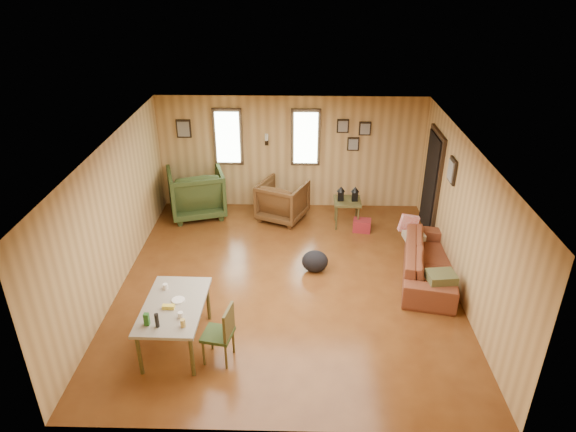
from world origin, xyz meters
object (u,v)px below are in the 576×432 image
side_table (348,199)px  dining_table (174,309)px  recliner_green (196,190)px  sofa (430,256)px  recliner_brown (283,199)px  end_table (213,191)px

side_table → dining_table: bearing=-125.9°
recliner_green → sofa: bearing=135.3°
recliner_brown → end_table: bearing=5.3°
recliner_brown → recliner_green: (-1.79, 0.16, 0.11)m
recliner_brown → end_table: (-1.52, 0.51, -0.08)m
side_table → dining_table: size_ratio=0.63×
end_table → dining_table: 4.44m
sofa → recliner_brown: bearing=61.9°
end_table → side_table: (2.82, -0.78, 0.21)m
end_table → recliner_green: bearing=-128.3°
recliner_green → end_table: recliner_green is taller
dining_table → recliner_brown: bearing=71.9°
recliner_green → side_table: bearing=155.1°
sofa → dining_table: (-3.88, -1.80, 0.22)m
recliner_brown → dining_table: size_ratio=0.66×
recliner_green → side_table: size_ratio=1.31×
recliner_brown → side_table: recliner_brown is taller
sofa → recliner_green: 4.90m
recliner_green → recliner_brown: bearing=157.8°
end_table → dining_table: (0.18, -4.43, 0.26)m
end_table → dining_table: size_ratio=0.49×
recliner_green → end_table: size_ratio=1.69×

